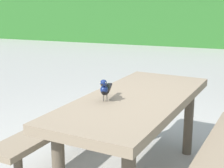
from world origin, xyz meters
name	(u,v)px	position (x,y,z in m)	size (l,w,h in m)	color
hedge_wall	(209,12)	(0.00, 9.24, 1.05)	(28.00, 1.94, 2.11)	#2D6B28
picnic_table_foreground	(135,118)	(0.14, -0.01, 0.56)	(1.89, 1.92, 0.74)	#84725B
bird_grackle	(105,89)	(-0.04, -0.21, 0.84)	(0.09, 0.29, 0.18)	black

